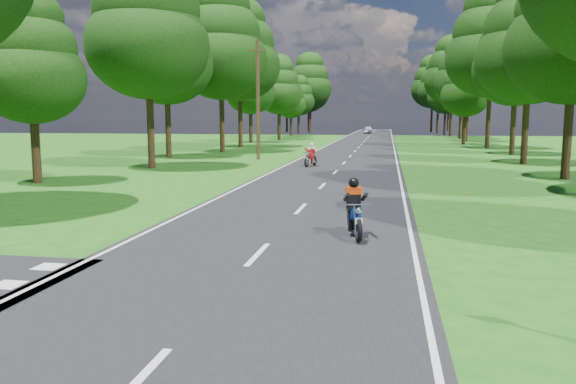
# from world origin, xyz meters

# --- Properties ---
(ground) EXTENTS (160.00, 160.00, 0.00)m
(ground) POSITION_xyz_m (0.00, 0.00, 0.00)
(ground) COLOR #165413
(ground) RESTS_ON ground
(main_road) EXTENTS (7.00, 140.00, 0.02)m
(main_road) POSITION_xyz_m (0.00, 50.00, 0.01)
(main_road) COLOR black
(main_road) RESTS_ON ground
(road_markings) EXTENTS (7.40, 140.00, 0.01)m
(road_markings) POSITION_xyz_m (-0.14, 48.13, 0.02)
(road_markings) COLOR silver
(road_markings) RESTS_ON main_road
(treeline) EXTENTS (40.00, 115.35, 14.78)m
(treeline) POSITION_xyz_m (1.43, 60.06, 8.25)
(treeline) COLOR black
(treeline) RESTS_ON ground
(telegraph_pole) EXTENTS (1.20, 0.26, 8.00)m
(telegraph_pole) POSITION_xyz_m (-6.00, 28.00, 4.07)
(telegraph_pole) COLOR #382616
(telegraph_pole) RESTS_ON ground
(rider_near_blue) EXTENTS (0.90, 1.79, 1.43)m
(rider_near_blue) POSITION_xyz_m (1.92, 4.18, 0.73)
(rider_near_blue) COLOR #0E279A
(rider_near_blue) RESTS_ON main_road
(rider_far_red) EXTENTS (0.89, 1.73, 1.38)m
(rider_far_red) POSITION_xyz_m (-1.75, 23.23, 0.71)
(rider_far_red) COLOR #AD0D21
(rider_far_red) RESTS_ON main_road
(distant_car) EXTENTS (1.60, 3.82, 1.29)m
(distant_car) POSITION_xyz_m (-0.62, 88.07, 0.67)
(distant_car) COLOR silver
(distant_car) RESTS_ON main_road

